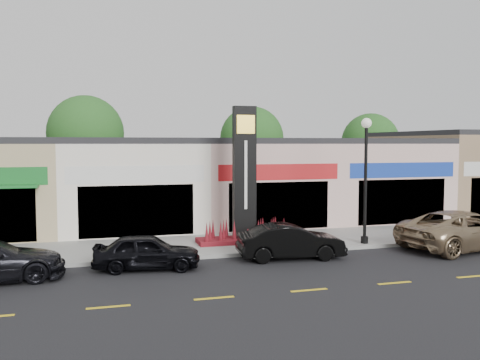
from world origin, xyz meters
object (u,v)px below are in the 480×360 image
at_px(lamp_east_near, 366,168).
at_px(pylon_sign, 244,194).
at_px(car_gold_suv, 464,230).
at_px(car_black_sedan, 147,252).
at_px(car_black_conv, 291,242).

distance_m(lamp_east_near, pylon_sign, 5.42).
distance_m(lamp_east_near, car_gold_suv, 4.94).
distance_m(car_black_sedan, car_gold_suv, 13.43).
bearing_deg(car_black_conv, pylon_sign, 23.43).
height_order(pylon_sign, car_gold_suv, pylon_sign).
xyz_separation_m(car_black_sedan, car_gold_suv, (13.42, -0.09, 0.18)).
distance_m(car_black_sedan, car_black_conv, 5.58).
xyz_separation_m(car_black_conv, car_gold_suv, (7.85, -0.26, 0.14)).
relative_size(lamp_east_near, car_black_sedan, 1.44).
xyz_separation_m(pylon_sign, car_black_conv, (1.01, -3.05, -1.59)).
bearing_deg(car_black_conv, car_black_sedan, 96.92).
height_order(pylon_sign, car_black_conv, pylon_sign).
height_order(lamp_east_near, pylon_sign, pylon_sign).
bearing_deg(car_black_sedan, car_black_conv, -80.11).
xyz_separation_m(lamp_east_near, pylon_sign, (-5.00, 1.70, -1.20)).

